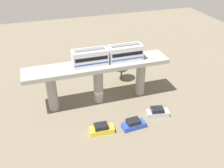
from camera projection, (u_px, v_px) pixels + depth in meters
ground_plane at (99, 101)px, 52.02m from camera, size 120.00×120.00×0.00m
viaduct at (98, 74)px, 48.71m from camera, size 5.20×28.00×8.60m
train at (108, 55)px, 47.31m from camera, size 2.64×13.55×3.24m
parked_car_yellow at (102, 129)px, 43.49m from camera, size 2.01×4.28×1.76m
parked_car_blue at (134, 124)px, 44.57m from camera, size 2.09×4.32×1.76m
parked_car_silver at (157, 112)px, 47.54m from camera, size 2.54×4.46×1.76m
tree_near_viaduct at (122, 65)px, 57.05m from camera, size 3.66×3.66×5.99m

